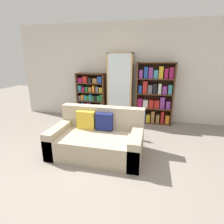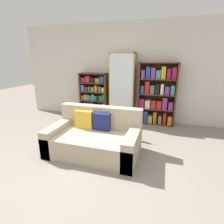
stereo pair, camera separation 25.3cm
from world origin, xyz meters
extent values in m
plane|color=gray|center=(0.00, 0.00, 0.00)|extent=(16.00, 16.00, 0.00)
cube|color=beige|center=(0.00, 2.80, 1.35)|extent=(6.15, 0.06, 2.70)
cube|color=tan|center=(0.02, 0.59, 0.20)|extent=(1.67, 0.98, 0.39)
cube|color=tan|center=(0.02, 0.97, 0.61)|extent=(1.67, 0.20, 0.44)
cube|color=tan|center=(-0.71, 0.59, 0.26)|extent=(0.20, 0.98, 0.51)
cube|color=tan|center=(0.76, 0.59, 0.26)|extent=(0.20, 0.98, 0.51)
cube|color=gold|center=(-0.27, 0.81, 0.57)|extent=(0.36, 0.12, 0.36)
cube|color=navy|center=(0.11, 0.81, 0.57)|extent=(0.32, 0.12, 0.32)
cube|color=#4C2D19|center=(-1.19, 2.59, 0.67)|extent=(0.04, 0.32, 1.34)
cube|color=#4C2D19|center=(-0.39, 2.59, 0.67)|extent=(0.04, 0.32, 1.34)
cube|color=#4C2D19|center=(-0.79, 2.59, 1.33)|extent=(0.84, 0.32, 0.02)
cube|color=#4C2D19|center=(-0.79, 2.59, 0.01)|extent=(0.84, 0.32, 0.02)
cube|color=#4C2D19|center=(-0.79, 2.74, 0.67)|extent=(0.84, 0.01, 1.34)
cube|color=#4C2D19|center=(-0.79, 2.59, 0.28)|extent=(0.76, 0.32, 0.02)
cube|color=#4C2D19|center=(-0.79, 2.59, 0.54)|extent=(0.76, 0.32, 0.02)
cube|color=#4C2D19|center=(-0.79, 2.59, 0.80)|extent=(0.76, 0.32, 0.02)
cube|color=#4C2D19|center=(-0.79, 2.59, 1.06)|extent=(0.76, 0.32, 0.02)
cube|color=#8E1947|center=(-1.12, 2.58, 0.10)|extent=(0.05, 0.24, 0.15)
cube|color=#8E1947|center=(-1.05, 2.58, 0.10)|extent=(0.05, 0.24, 0.15)
cube|color=#7A3384|center=(-0.97, 2.58, 0.12)|extent=(0.06, 0.24, 0.19)
cube|color=#1E4293|center=(-0.90, 2.58, 0.10)|extent=(0.05, 0.24, 0.14)
cube|color=#7A3384|center=(-0.83, 2.58, 0.12)|extent=(0.06, 0.24, 0.19)
cube|color=orange|center=(-0.75, 2.58, 0.09)|extent=(0.06, 0.24, 0.14)
cube|color=gold|center=(-0.68, 2.58, 0.12)|extent=(0.07, 0.24, 0.20)
cube|color=gold|center=(-0.61, 2.58, 0.10)|extent=(0.06, 0.24, 0.15)
cube|color=orange|center=(-0.53, 2.58, 0.11)|extent=(0.05, 0.24, 0.17)
cube|color=black|center=(-0.46, 2.58, 0.09)|extent=(0.06, 0.24, 0.13)
cube|color=teal|center=(-1.12, 2.58, 0.36)|extent=(0.04, 0.24, 0.13)
cube|color=#1E4293|center=(-1.05, 2.58, 0.39)|extent=(0.05, 0.24, 0.20)
cube|color=gold|center=(-0.98, 2.58, 0.38)|extent=(0.05, 0.24, 0.17)
cube|color=#8E1947|center=(-0.90, 2.58, 0.39)|extent=(0.07, 0.24, 0.20)
cube|color=#7A3384|center=(-0.83, 2.58, 0.40)|extent=(0.06, 0.24, 0.20)
cube|color=teal|center=(-0.75, 2.58, 0.36)|extent=(0.05, 0.24, 0.13)
cube|color=orange|center=(-0.68, 2.58, 0.37)|extent=(0.05, 0.24, 0.15)
cube|color=#5B5B60|center=(-0.60, 2.58, 0.38)|extent=(0.05, 0.24, 0.17)
cube|color=#5B5B60|center=(-0.53, 2.58, 0.36)|extent=(0.06, 0.24, 0.14)
cube|color=beige|center=(-0.46, 2.58, 0.39)|extent=(0.06, 0.24, 0.19)
cube|color=#5B5B60|center=(-1.12, 2.58, 0.62)|extent=(0.06, 0.24, 0.13)
cube|color=orange|center=(-1.04, 2.58, 0.63)|extent=(0.06, 0.24, 0.16)
cube|color=teal|center=(-0.95, 2.58, 0.63)|extent=(0.07, 0.24, 0.15)
cube|color=#237038|center=(-0.87, 2.58, 0.62)|extent=(0.07, 0.24, 0.14)
cube|color=teal|center=(-0.79, 2.58, 0.64)|extent=(0.07, 0.24, 0.18)
cube|color=#237038|center=(-0.71, 2.58, 0.62)|extent=(0.06, 0.24, 0.14)
cube|color=black|center=(-0.63, 2.58, 0.63)|extent=(0.07, 0.24, 0.16)
cube|color=#237038|center=(-0.54, 2.58, 0.63)|extent=(0.07, 0.24, 0.16)
cube|color=#237038|center=(-0.46, 2.58, 0.65)|extent=(0.07, 0.24, 0.20)
cube|color=teal|center=(-1.11, 2.58, 0.90)|extent=(0.09, 0.24, 0.18)
cube|color=#8E1947|center=(-1.00, 2.58, 0.88)|extent=(0.08, 0.24, 0.13)
cube|color=#237038|center=(-0.90, 2.58, 0.88)|extent=(0.07, 0.24, 0.14)
cube|color=olive|center=(-0.79, 2.58, 0.88)|extent=(0.08, 0.24, 0.14)
cube|color=orange|center=(-0.69, 2.58, 0.90)|extent=(0.06, 0.24, 0.18)
cube|color=#5B5B60|center=(-0.58, 2.58, 0.89)|extent=(0.08, 0.24, 0.16)
cube|color=gold|center=(-0.47, 2.58, 0.88)|extent=(0.09, 0.24, 0.14)
cube|color=#8E1947|center=(-1.08, 2.58, 1.14)|extent=(0.12, 0.24, 0.14)
cube|color=#AD231E|center=(-0.94, 2.58, 1.16)|extent=(0.13, 0.24, 0.18)
cube|color=black|center=(-0.79, 2.58, 1.14)|extent=(0.09, 0.24, 0.15)
cube|color=olive|center=(-0.64, 2.58, 1.14)|extent=(0.13, 0.24, 0.14)
cube|color=#1E4293|center=(-0.50, 2.58, 1.16)|extent=(0.12, 0.24, 0.19)
cube|color=tan|center=(-0.24, 2.57, 0.94)|extent=(0.04, 0.36, 1.89)
cube|color=tan|center=(0.40, 2.57, 0.94)|extent=(0.04, 0.36, 1.89)
cube|color=tan|center=(0.08, 2.57, 1.87)|extent=(0.68, 0.36, 0.02)
cube|color=tan|center=(0.08, 2.57, 0.01)|extent=(0.68, 0.36, 0.02)
cube|color=tan|center=(0.08, 2.74, 0.94)|extent=(0.68, 0.01, 1.89)
cube|color=silver|center=(0.08, 2.39, 0.94)|extent=(0.60, 0.01, 1.86)
cube|color=tan|center=(0.08, 2.57, 0.39)|extent=(0.60, 0.32, 0.02)
cube|color=tan|center=(0.08, 2.57, 0.76)|extent=(0.60, 0.32, 0.02)
cube|color=tan|center=(0.08, 2.57, 1.13)|extent=(0.60, 0.32, 0.02)
cube|color=tan|center=(0.08, 2.57, 1.49)|extent=(0.60, 0.32, 0.02)
cylinder|color=silver|center=(-0.15, 2.57, 0.07)|extent=(0.01, 0.01, 0.08)
cone|color=silver|center=(-0.15, 2.57, 0.16)|extent=(0.08, 0.08, 0.10)
cylinder|color=silver|center=(-0.03, 2.58, 0.07)|extent=(0.01, 0.01, 0.08)
cone|color=silver|center=(-0.03, 2.58, 0.16)|extent=(0.08, 0.08, 0.10)
cylinder|color=silver|center=(0.08, 2.56, 0.07)|extent=(0.01, 0.01, 0.08)
cone|color=silver|center=(0.08, 2.56, 0.16)|extent=(0.08, 0.08, 0.10)
cylinder|color=silver|center=(0.19, 2.56, 0.07)|extent=(0.01, 0.01, 0.08)
cone|color=silver|center=(0.19, 2.56, 0.16)|extent=(0.08, 0.08, 0.10)
cylinder|color=silver|center=(0.30, 2.58, 0.07)|extent=(0.01, 0.01, 0.08)
cone|color=silver|center=(0.30, 2.58, 0.16)|extent=(0.08, 0.08, 0.10)
cylinder|color=silver|center=(-0.11, 2.55, 0.44)|extent=(0.01, 0.01, 0.08)
cone|color=silver|center=(-0.11, 2.55, 0.53)|extent=(0.09, 0.09, 0.09)
cylinder|color=silver|center=(0.08, 2.58, 0.44)|extent=(0.01, 0.01, 0.08)
cone|color=silver|center=(0.08, 2.58, 0.53)|extent=(0.09, 0.09, 0.09)
cylinder|color=silver|center=(0.26, 2.58, 0.44)|extent=(0.01, 0.01, 0.08)
cone|color=silver|center=(0.26, 2.58, 0.53)|extent=(0.09, 0.09, 0.09)
cylinder|color=silver|center=(-0.13, 2.58, 0.80)|extent=(0.01, 0.01, 0.07)
cone|color=silver|center=(-0.13, 2.58, 0.88)|extent=(0.09, 0.09, 0.08)
cylinder|color=silver|center=(0.01, 2.57, 0.80)|extent=(0.01, 0.01, 0.07)
cone|color=silver|center=(0.01, 2.57, 0.88)|extent=(0.09, 0.09, 0.08)
cylinder|color=silver|center=(0.15, 2.56, 0.80)|extent=(0.01, 0.01, 0.07)
cone|color=silver|center=(0.15, 2.56, 0.88)|extent=(0.09, 0.09, 0.08)
cylinder|color=silver|center=(0.29, 2.58, 0.80)|extent=(0.01, 0.01, 0.07)
cone|color=silver|center=(0.29, 2.58, 0.88)|extent=(0.09, 0.09, 0.08)
cylinder|color=silver|center=(-0.16, 2.59, 1.17)|extent=(0.01, 0.01, 0.06)
cone|color=silver|center=(-0.16, 2.59, 1.24)|extent=(0.07, 0.07, 0.08)
cylinder|color=silver|center=(-0.06, 2.56, 1.17)|extent=(0.01, 0.01, 0.06)
cone|color=silver|center=(-0.06, 2.56, 1.24)|extent=(0.07, 0.07, 0.08)
cylinder|color=silver|center=(0.03, 2.57, 1.17)|extent=(0.01, 0.01, 0.06)
cone|color=silver|center=(0.03, 2.57, 1.24)|extent=(0.07, 0.07, 0.08)
cylinder|color=silver|center=(0.12, 2.56, 1.17)|extent=(0.01, 0.01, 0.06)
cone|color=silver|center=(0.12, 2.56, 1.24)|extent=(0.07, 0.07, 0.08)
cylinder|color=silver|center=(0.22, 2.59, 1.17)|extent=(0.01, 0.01, 0.06)
cone|color=silver|center=(0.22, 2.59, 1.24)|extent=(0.07, 0.07, 0.08)
cylinder|color=silver|center=(0.31, 2.57, 1.17)|extent=(0.01, 0.01, 0.06)
cone|color=silver|center=(0.31, 2.57, 1.24)|extent=(0.07, 0.07, 0.08)
cylinder|color=silver|center=(-0.11, 2.58, 1.55)|extent=(0.01, 0.01, 0.08)
cone|color=silver|center=(-0.11, 2.58, 1.64)|extent=(0.09, 0.09, 0.10)
cylinder|color=silver|center=(0.08, 2.59, 1.55)|extent=(0.01, 0.01, 0.08)
cone|color=silver|center=(0.08, 2.59, 1.64)|extent=(0.09, 0.09, 0.10)
cylinder|color=silver|center=(0.26, 2.59, 1.55)|extent=(0.01, 0.01, 0.08)
cone|color=silver|center=(0.26, 2.59, 1.64)|extent=(0.09, 0.09, 0.10)
cube|color=#4C2D19|center=(0.54, 2.59, 0.82)|extent=(0.04, 0.32, 1.65)
cube|color=#4C2D19|center=(1.50, 2.59, 0.82)|extent=(0.04, 0.32, 1.65)
cube|color=#4C2D19|center=(1.02, 2.59, 1.64)|extent=(0.99, 0.32, 0.02)
cube|color=#4C2D19|center=(1.02, 2.59, 0.01)|extent=(0.99, 0.32, 0.02)
cube|color=#4C2D19|center=(1.02, 2.74, 0.82)|extent=(0.99, 0.01, 1.65)
cube|color=#4C2D19|center=(1.02, 2.59, 0.42)|extent=(0.91, 0.32, 0.02)
cube|color=#4C2D19|center=(1.02, 2.59, 0.82)|extent=(0.91, 0.32, 0.02)
cube|color=#4C2D19|center=(1.02, 2.59, 1.22)|extent=(0.91, 0.32, 0.02)
cube|color=orange|center=(0.64, 2.58, 0.15)|extent=(0.11, 0.24, 0.25)
cube|color=#1E4293|center=(0.77, 2.58, 0.19)|extent=(0.10, 0.24, 0.33)
cube|color=gold|center=(0.89, 2.58, 0.13)|extent=(0.11, 0.24, 0.21)
cube|color=olive|center=(1.02, 2.58, 0.19)|extent=(0.09, 0.24, 0.32)
cube|color=olive|center=(1.15, 2.58, 0.14)|extent=(0.09, 0.24, 0.23)
cube|color=#AD231E|center=(1.27, 2.58, 0.19)|extent=(0.08, 0.24, 0.33)
cube|color=orange|center=(1.40, 2.58, 0.14)|extent=(0.10, 0.24, 0.23)
cube|color=#8E1947|center=(0.65, 2.58, 0.56)|extent=(0.13, 0.24, 0.25)
cube|color=beige|center=(0.80, 2.58, 0.55)|extent=(0.13, 0.24, 0.22)
cube|color=#AD231E|center=(0.95, 2.58, 0.55)|extent=(0.13, 0.24, 0.23)
cube|color=#AD231E|center=(1.10, 2.58, 0.55)|extent=(0.13, 0.24, 0.22)
cube|color=#7A3384|center=(1.24, 2.58, 0.60)|extent=(0.12, 0.24, 0.32)
cube|color=#7A3384|center=(1.39, 2.58, 0.54)|extent=(0.11, 0.24, 0.21)
cube|color=#1E4293|center=(0.64, 2.58, 0.94)|extent=(0.08, 0.24, 0.21)
cube|color=#AD231E|center=(0.76, 2.58, 1.00)|extent=(0.11, 0.24, 0.33)
cube|color=#5B5B60|center=(0.90, 2.58, 0.95)|extent=(0.11, 0.24, 0.23)
cube|color=black|center=(1.02, 2.58, 0.97)|extent=(0.10, 0.24, 0.27)
cube|color=beige|center=(1.15, 2.58, 0.97)|extent=(0.08, 0.24, 0.27)
cube|color=#7A3384|center=(1.27, 2.58, 0.94)|extent=(0.11, 0.24, 0.21)
cube|color=teal|center=(1.41, 2.58, 0.96)|extent=(0.10, 0.24, 0.25)
cube|color=#7A3384|center=(0.64, 2.58, 1.34)|extent=(0.09, 0.24, 0.22)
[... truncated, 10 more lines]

